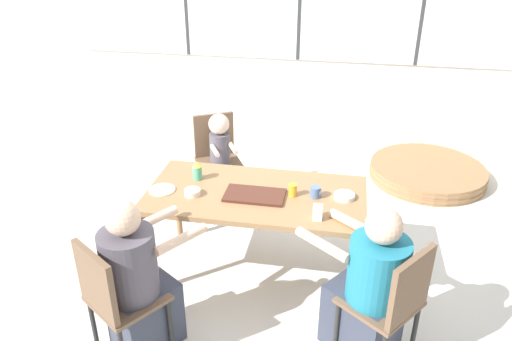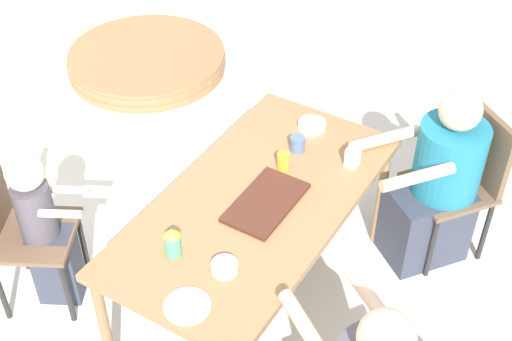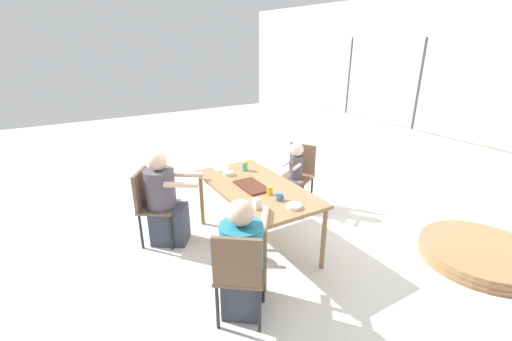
# 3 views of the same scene
# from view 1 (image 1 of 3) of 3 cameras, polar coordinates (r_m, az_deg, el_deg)

# --- Properties ---
(ground_plane) EXTENTS (16.00, 16.00, 0.00)m
(ground_plane) POSITION_cam_1_polar(r_m,az_deg,el_deg) (4.01, 0.00, -11.65)
(ground_plane) COLOR beige
(wall_back_with_windows) EXTENTS (8.40, 0.08, 2.80)m
(wall_back_with_windows) POSITION_cam_1_polar(r_m,az_deg,el_deg) (5.84, 4.98, 16.23)
(wall_back_with_windows) COLOR silver
(wall_back_with_windows) RESTS_ON ground_plane
(dining_table) EXTENTS (1.58, 0.81, 0.73)m
(dining_table) POSITION_cam_1_polar(r_m,az_deg,el_deg) (3.63, 0.00, -3.42)
(dining_table) COLOR olive
(dining_table) RESTS_ON ground_plane
(chair_for_woman_green_shirt) EXTENTS (0.56, 0.56, 0.87)m
(chair_for_woman_green_shirt) POSITION_cam_1_polar(r_m,az_deg,el_deg) (3.14, -16.05, -13.48)
(chair_for_woman_green_shirt) COLOR brown
(chair_for_woman_green_shirt) RESTS_ON ground_plane
(chair_for_man_blue_shirt) EXTENTS (0.56, 0.56, 0.87)m
(chair_for_man_blue_shirt) POSITION_cam_1_polar(r_m,az_deg,el_deg) (3.10, 15.50, -13.98)
(chair_for_man_blue_shirt) COLOR brown
(chair_for_man_blue_shirt) RESTS_ON ground_plane
(chair_for_toddler) EXTENTS (0.54, 0.54, 0.87)m
(chair_for_toddler) POSITION_cam_1_polar(r_m,az_deg,el_deg) (4.72, -4.52, 2.13)
(chair_for_toddler) COLOR brown
(chair_for_toddler) RESTS_ON ground_plane
(person_woman_green_shirt) EXTENTS (0.61, 0.68, 1.10)m
(person_woman_green_shirt) POSITION_cam_1_polar(r_m,az_deg,el_deg) (3.22, -13.34, -12.68)
(person_woman_green_shirt) COLOR #333847
(person_woman_green_shirt) RESTS_ON ground_plane
(person_man_blue_shirt) EXTENTS (0.72, 0.66, 1.07)m
(person_man_blue_shirt) POSITION_cam_1_polar(r_m,az_deg,el_deg) (3.20, 12.76, -13.31)
(person_man_blue_shirt) COLOR #333847
(person_man_blue_shirt) RESTS_ON ground_plane
(person_toddler) EXTENTS (0.32, 0.38, 0.95)m
(person_toddler) POSITION_cam_1_polar(r_m,az_deg,el_deg) (4.61, -4.04, 0.78)
(person_toddler) COLOR #333847
(person_toddler) RESTS_ON ground_plane
(food_tray_dark) EXTENTS (0.43, 0.24, 0.02)m
(food_tray_dark) POSITION_cam_1_polar(r_m,az_deg,el_deg) (3.55, -0.19, -2.83)
(food_tray_dark) COLOR #472319
(food_tray_dark) RESTS_ON dining_table
(coffee_mug) EXTENTS (0.08, 0.07, 0.08)m
(coffee_mug) POSITION_cam_1_polar(r_m,az_deg,el_deg) (3.55, 6.83, -2.46)
(coffee_mug) COLOR slate
(coffee_mug) RESTS_ON dining_table
(sippy_cup) EXTENTS (0.07, 0.07, 0.15)m
(sippy_cup) POSITION_cam_1_polar(r_m,az_deg,el_deg) (3.78, -6.72, 0.03)
(sippy_cup) COLOR #4CA57F
(sippy_cup) RESTS_ON dining_table
(juice_glass) EXTENTS (0.06, 0.06, 0.09)m
(juice_glass) POSITION_cam_1_polar(r_m,az_deg,el_deg) (3.55, 4.21, -2.25)
(juice_glass) COLOR gold
(juice_glass) RESTS_ON dining_table
(milk_carton_small) EXTENTS (0.06, 0.06, 0.10)m
(milk_carton_small) POSITION_cam_1_polar(r_m,az_deg,el_deg) (3.30, 7.06, -4.78)
(milk_carton_small) COLOR silver
(milk_carton_small) RESTS_ON dining_table
(bowl_white_shallow) EXTENTS (0.15, 0.15, 0.03)m
(bowl_white_shallow) POSITION_cam_1_polar(r_m,az_deg,el_deg) (3.58, 10.06, -2.89)
(bowl_white_shallow) COLOR white
(bowl_white_shallow) RESTS_ON dining_table
(bowl_cereal) EXTENTS (0.12, 0.12, 0.04)m
(bowl_cereal) POSITION_cam_1_polar(r_m,az_deg,el_deg) (3.59, -7.28, -2.49)
(bowl_cereal) COLOR silver
(bowl_cereal) RESTS_ON dining_table
(plate_tortillas) EXTENTS (0.19, 0.19, 0.01)m
(plate_tortillas) POSITION_cam_1_polar(r_m,az_deg,el_deg) (3.69, -10.69, -2.18)
(plate_tortillas) COLOR beige
(plate_tortillas) RESTS_ON dining_table
(folded_table_stack) EXTENTS (1.21, 1.21, 0.15)m
(folded_table_stack) POSITION_cam_1_polar(r_m,az_deg,el_deg) (5.62, 18.97, -0.19)
(folded_table_stack) COLOR olive
(folded_table_stack) RESTS_ON ground_plane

